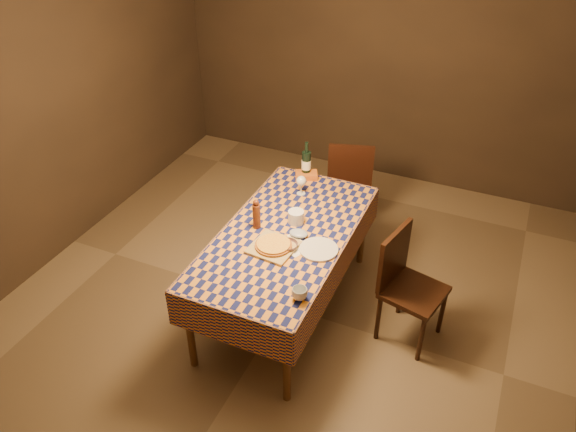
{
  "coord_description": "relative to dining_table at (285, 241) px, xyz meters",
  "views": [
    {
      "loc": [
        1.4,
        -3.13,
        3.32
      ],
      "look_at": [
        0.0,
        0.05,
        0.9
      ],
      "focal_mm": 35.0,
      "sensor_mm": 36.0,
      "label": 1
    }
  ],
  "objects": [
    {
      "name": "bowl",
      "position": [
        0.09,
        -0.16,
        0.1
      ],
      "size": [
        0.19,
        0.19,
        0.05
      ],
      "primitive_type": "imported",
      "rotation": [
        0.0,
        0.0,
        0.36
      ],
      "color": "#694E58",
      "rests_on": "dining_table"
    },
    {
      "name": "chair_far",
      "position": [
        0.06,
        1.39,
        -0.17
      ],
      "size": [
        0.52,
        0.53,
        0.93
      ],
      "color": "black",
      "rests_on": "ground"
    },
    {
      "name": "tumbler",
      "position": [
        0.38,
        -0.62,
        0.12
      ],
      "size": [
        0.13,
        0.13,
        0.08
      ],
      "primitive_type": "imported",
      "rotation": [
        0.0,
        0.0,
        -0.26
      ],
      "color": "silver",
      "rests_on": "dining_table"
    },
    {
      "name": "pizza",
      "position": [
        -0.01,
        -0.2,
        0.11
      ],
      "size": [
        0.33,
        0.33,
        0.03
      ],
      "color": "#944F18",
      "rests_on": "cutting_board"
    },
    {
      "name": "flour_patch",
      "position": [
        0.11,
        -0.11,
        0.08
      ],
      "size": [
        0.28,
        0.25,
        0.0
      ],
      "primitive_type": "cube",
      "rotation": [
        0.0,
        0.0,
        -0.39
      ],
      "color": "white",
      "rests_on": "dining_table"
    },
    {
      "name": "pepper_mill",
      "position": [
        -0.23,
        -0.01,
        0.19
      ],
      "size": [
        0.06,
        0.06,
        0.25
      ],
      "color": "#502412",
      "rests_on": "dining_table"
    },
    {
      "name": "chair_right",
      "position": [
        0.93,
        0.13,
        -0.17
      ],
      "size": [
        0.51,
        0.51,
        0.93
      ],
      "color": "black",
      "rests_on": "ground"
    },
    {
      "name": "wine_bottle",
      "position": [
        -0.18,
        0.86,
        0.2
      ],
      "size": [
        0.09,
        0.09,
        0.33
      ],
      "color": "black",
      "rests_on": "dining_table"
    },
    {
      "name": "room",
      "position": [
        0.0,
        0.0,
        0.66
      ],
      "size": [
        5.0,
        5.1,
        2.7
      ],
      "color": "brown",
      "rests_on": "ground"
    },
    {
      "name": "white_plate",
      "position": [
        0.31,
        -0.09,
        0.08
      ],
      "size": [
        0.32,
        0.32,
        0.02
      ],
      "primitive_type": "cylinder",
      "rotation": [
        0.0,
        0.0,
        -0.14
      ],
      "color": "silver",
      "rests_on": "dining_table"
    },
    {
      "name": "dining_table",
      "position": [
        0.0,
        0.0,
        0.0
      ],
      "size": [
        0.94,
        1.84,
        0.77
      ],
      "color": "brown",
      "rests_on": "ground"
    },
    {
      "name": "deli_tub",
      "position": [
        0.02,
        0.17,
        0.13
      ],
      "size": [
        0.16,
        0.16,
        0.1
      ],
      "primitive_type": "cylinder",
      "rotation": [
        0.0,
        0.0,
        0.36
      ],
      "color": "white",
      "rests_on": "dining_table"
    },
    {
      "name": "takeout_container",
      "position": [
        -0.17,
        0.83,
        0.1
      ],
      "size": [
        0.23,
        0.2,
        0.05
      ],
      "primitive_type": "cube",
      "rotation": [
        0.0,
        0.0,
        0.44
      ],
      "color": "#B85918",
      "rests_on": "dining_table"
    },
    {
      "name": "cutting_board",
      "position": [
        -0.01,
        -0.2,
        0.09
      ],
      "size": [
        0.34,
        0.34,
        0.02
      ],
      "primitive_type": "cube",
      "rotation": [
        0.0,
        0.0,
        -0.09
      ],
      "color": "tan",
      "rests_on": "dining_table"
    },
    {
      "name": "wine_glass",
      "position": [
        -0.11,
        0.57,
        0.2
      ],
      "size": [
        0.08,
        0.08,
        0.17
      ],
      "color": "silver",
      "rests_on": "dining_table"
    },
    {
      "name": "flour_bag",
      "position": [
        0.1,
        0.02,
        0.1
      ],
      "size": [
        0.16,
        0.13,
        0.04
      ],
      "primitive_type": "ellipsoid",
      "rotation": [
        0.0,
        0.0,
        0.2
      ],
      "color": "#99AAC4",
      "rests_on": "dining_table"
    }
  ]
}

